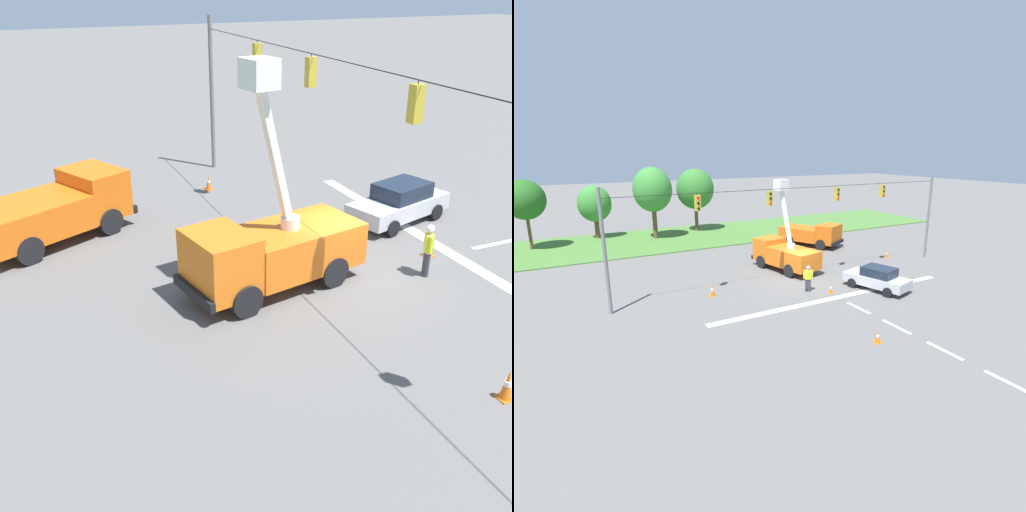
{
  "view_description": "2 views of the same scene",
  "coord_description": "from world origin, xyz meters",
  "views": [
    {
      "loc": [
        -14.87,
        9.54,
        9.01
      ],
      "look_at": [
        -1.07,
        3.67,
        1.85
      ],
      "focal_mm": 42.0,
      "sensor_mm": 36.0,
      "label": 1
    },
    {
      "loc": [
        -15.36,
        -23.05,
        9.1
      ],
      "look_at": [
        -1.72,
        1.51,
        1.62
      ],
      "focal_mm": 28.0,
      "sensor_mm": 36.0,
      "label": 2
    }
  ],
  "objects": [
    {
      "name": "traffic_cone_foreground_left",
      "position": [
        0.14,
        -3.37,
        0.31
      ],
      "size": [
        0.36,
        0.36,
        0.65
      ],
      "color": "orange",
      "rests_on": "ground"
    },
    {
      "name": "utility_truck_bucket_lift",
      "position": [
        0.19,
        2.65,
        1.4
      ],
      "size": [
        3.31,
        6.08,
        6.96
      ],
      "color": "orange",
      "rests_on": "ground"
    },
    {
      "name": "ground_plane",
      "position": [
        0.0,
        0.0,
        0.0
      ],
      "size": [
        200.0,
        200.0,
        0.0
      ],
      "primitive_type": "plane",
      "color": "#605E5B"
    },
    {
      "name": "road_worker",
      "position": [
        -1.0,
        -2.37,
        1.0
      ],
      "size": [
        0.59,
        0.4,
        1.77
      ],
      "color": "#383842",
      "rests_on": "ground"
    },
    {
      "name": "sedan_silver",
      "position": [
        3.28,
        -4.29,
        0.79
      ],
      "size": [
        2.87,
        4.62,
        1.56
      ],
      "color": "#B7B7BC",
      "rests_on": "ground"
    },
    {
      "name": "signal_gantry",
      "position": [
        0.03,
        -0.0,
        4.58
      ],
      "size": [
        26.2,
        0.33,
        7.2
      ],
      "color": "slate",
      "rests_on": "ground"
    },
    {
      "name": "utility_truck_support_near",
      "position": [
        6.76,
        8.32,
        1.17
      ],
      "size": [
        4.9,
        6.4,
        2.25
      ],
      "color": "orange",
      "rests_on": "ground"
    },
    {
      "name": "traffic_cone_mid_left",
      "position": [
        -6.88,
        -0.16,
        0.38
      ],
      "size": [
        0.36,
        0.36,
        0.77
      ],
      "color": "orange",
      "rests_on": "ground"
    },
    {
      "name": "traffic_cone_mid_right",
      "position": [
        9.81,
        1.38,
        0.31
      ],
      "size": [
        0.36,
        0.36,
        0.64
      ],
      "color": "orange",
      "rests_on": "ground"
    },
    {
      "name": "lane_markings",
      "position": [
        0.0,
        -5.73,
        0.0
      ],
      "size": [
        17.6,
        15.25,
        0.01
      ],
      "color": "silver",
      "rests_on": "ground"
    }
  ]
}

